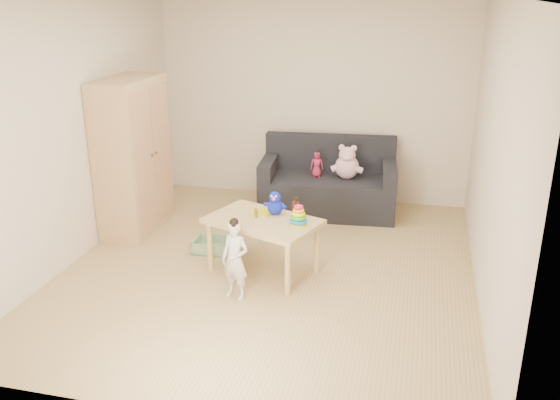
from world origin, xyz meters
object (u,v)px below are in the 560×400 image
(sofa, at_px, (328,194))
(play_table, at_px, (263,245))
(toddler, at_px, (235,261))
(wardrobe, at_px, (133,157))

(sofa, height_order, play_table, play_table)
(toddler, bearing_deg, play_table, 97.65)
(wardrobe, distance_m, sofa, 2.40)
(wardrobe, xyz_separation_m, play_table, (1.70, -0.70, -0.60))
(play_table, relative_size, toddler, 1.43)
(wardrobe, bearing_deg, play_table, -22.46)
(play_table, bearing_deg, sofa, 78.54)
(wardrobe, bearing_deg, sofa, 27.16)
(play_table, distance_m, toddler, 0.58)
(sofa, distance_m, toddler, 2.38)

